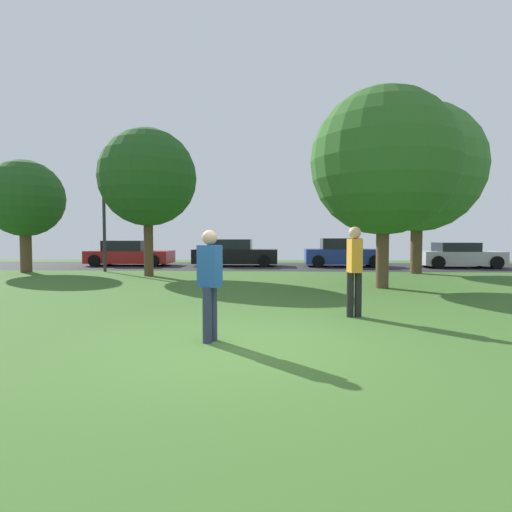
{
  "coord_description": "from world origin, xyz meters",
  "views": [
    {
      "loc": [
        0.58,
        -5.75,
        1.57
      ],
      "look_at": [
        0.0,
        3.99,
        1.12
      ],
      "focal_mm": 28.36,
      "sensor_mm": 36.0,
      "label": 1
    }
  ],
  "objects_px": {
    "oak_tree_center": "(418,168)",
    "parked_car_red": "(129,254)",
    "parked_car_black": "(235,254)",
    "maple_tree_far": "(25,199)",
    "person_thrower": "(210,280)",
    "parked_car_blue": "(343,254)",
    "person_bystander": "(354,267)",
    "oak_tree_right": "(148,178)",
    "oak_tree_left": "(384,162)",
    "parked_car_silver": "(459,256)",
    "street_lamp_post": "(104,222)"
  },
  "relations": [
    {
      "from": "oak_tree_center",
      "to": "parked_car_red",
      "type": "height_order",
      "value": "oak_tree_center"
    },
    {
      "from": "oak_tree_center",
      "to": "parked_car_black",
      "type": "xyz_separation_m",
      "value": [
        -8.38,
        4.02,
        -3.88
      ]
    },
    {
      "from": "parked_car_red",
      "to": "parked_car_black",
      "type": "xyz_separation_m",
      "value": [
        5.85,
        0.06,
        0.03
      ]
    },
    {
      "from": "maple_tree_far",
      "to": "person_thrower",
      "type": "bearing_deg",
      "value": -47.95
    },
    {
      "from": "oak_tree_center",
      "to": "parked_car_red",
      "type": "distance_m",
      "value": 15.28
    },
    {
      "from": "maple_tree_far",
      "to": "parked_car_blue",
      "type": "height_order",
      "value": "maple_tree_far"
    },
    {
      "from": "maple_tree_far",
      "to": "parked_car_black",
      "type": "bearing_deg",
      "value": 27.16
    },
    {
      "from": "parked_car_blue",
      "to": "parked_car_black",
      "type": "bearing_deg",
      "value": 179.75
    },
    {
      "from": "person_bystander",
      "to": "parked_car_blue",
      "type": "bearing_deg",
      "value": -16.33
    },
    {
      "from": "parked_car_black",
      "to": "oak_tree_right",
      "type": "bearing_deg",
      "value": -115.95
    },
    {
      "from": "oak_tree_right",
      "to": "person_thrower",
      "type": "height_order",
      "value": "oak_tree_right"
    },
    {
      "from": "oak_tree_left",
      "to": "person_thrower",
      "type": "height_order",
      "value": "oak_tree_left"
    },
    {
      "from": "parked_car_black",
      "to": "parked_car_silver",
      "type": "xyz_separation_m",
      "value": [
        11.7,
        -0.47,
        -0.06
      ]
    },
    {
      "from": "person_bystander",
      "to": "parked_car_red",
      "type": "bearing_deg",
      "value": 26.81
    },
    {
      "from": "parked_car_blue",
      "to": "person_thrower",
      "type": "bearing_deg",
      "value": -105.56
    },
    {
      "from": "oak_tree_center",
      "to": "parked_car_black",
      "type": "distance_m",
      "value": 10.07
    },
    {
      "from": "parked_car_blue",
      "to": "street_lamp_post",
      "type": "relative_size",
      "value": 0.92
    },
    {
      "from": "parked_car_silver",
      "to": "person_thrower",
      "type": "bearing_deg",
      "value": -123.62
    },
    {
      "from": "oak_tree_left",
      "to": "street_lamp_post",
      "type": "distance_m",
      "value": 12.44
    },
    {
      "from": "oak_tree_left",
      "to": "parked_car_red",
      "type": "xyz_separation_m",
      "value": [
        -11.49,
        9.18,
        -3.23
      ]
    },
    {
      "from": "maple_tree_far",
      "to": "person_bystander",
      "type": "bearing_deg",
      "value": -36.18
    },
    {
      "from": "person_bystander",
      "to": "street_lamp_post",
      "type": "distance_m",
      "value": 13.77
    },
    {
      "from": "oak_tree_left",
      "to": "parked_car_blue",
      "type": "bearing_deg",
      "value": 88.63
    },
    {
      "from": "maple_tree_far",
      "to": "person_thrower",
      "type": "relative_size",
      "value": 2.97
    },
    {
      "from": "parked_car_black",
      "to": "parked_car_silver",
      "type": "distance_m",
      "value": 11.71
    },
    {
      "from": "oak_tree_left",
      "to": "parked_car_silver",
      "type": "height_order",
      "value": "oak_tree_left"
    },
    {
      "from": "parked_car_blue",
      "to": "oak_tree_center",
      "type": "bearing_deg",
      "value": -57.69
    },
    {
      "from": "parked_car_black",
      "to": "oak_tree_center",
      "type": "bearing_deg",
      "value": -25.62
    },
    {
      "from": "maple_tree_far",
      "to": "oak_tree_left",
      "type": "bearing_deg",
      "value": -17.94
    },
    {
      "from": "parked_car_silver",
      "to": "oak_tree_center",
      "type": "bearing_deg",
      "value": -133.2
    },
    {
      "from": "oak_tree_left",
      "to": "person_thrower",
      "type": "relative_size",
      "value": 3.64
    },
    {
      "from": "oak_tree_center",
      "to": "parked_car_red",
      "type": "bearing_deg",
      "value": 164.46
    },
    {
      "from": "parked_car_red",
      "to": "parked_car_silver",
      "type": "relative_size",
      "value": 1.13
    },
    {
      "from": "parked_car_silver",
      "to": "street_lamp_post",
      "type": "height_order",
      "value": "street_lamp_post"
    },
    {
      "from": "person_bystander",
      "to": "parked_car_red",
      "type": "relative_size",
      "value": 0.39
    },
    {
      "from": "parked_car_red",
      "to": "parked_car_blue",
      "type": "distance_m",
      "value": 11.71
    },
    {
      "from": "parked_car_silver",
      "to": "street_lamp_post",
      "type": "relative_size",
      "value": 0.89
    },
    {
      "from": "street_lamp_post",
      "to": "oak_tree_right",
      "type": "bearing_deg",
      "value": -35.37
    },
    {
      "from": "oak_tree_left",
      "to": "maple_tree_far",
      "type": "distance_m",
      "value": 15.24
    },
    {
      "from": "maple_tree_far",
      "to": "parked_car_blue",
      "type": "distance_m",
      "value": 15.61
    },
    {
      "from": "person_thrower",
      "to": "parked_car_silver",
      "type": "distance_m",
      "value": 18.58
    },
    {
      "from": "oak_tree_right",
      "to": "person_bystander",
      "type": "xyz_separation_m",
      "value": [
        6.78,
        -8.05,
        -2.96
      ]
    },
    {
      "from": "person_thrower",
      "to": "parked_car_blue",
      "type": "distance_m",
      "value": 16.52
    },
    {
      "from": "oak_tree_left",
      "to": "street_lamp_post",
      "type": "height_order",
      "value": "oak_tree_left"
    },
    {
      "from": "oak_tree_right",
      "to": "parked_car_black",
      "type": "relative_size",
      "value": 1.3
    },
    {
      "from": "oak_tree_left",
      "to": "oak_tree_center",
      "type": "bearing_deg",
      "value": 62.27
    },
    {
      "from": "maple_tree_far",
      "to": "parked_car_silver",
      "type": "xyz_separation_m",
      "value": [
        20.56,
        4.07,
        -2.67
      ]
    },
    {
      "from": "parked_car_red",
      "to": "parked_car_blue",
      "type": "bearing_deg",
      "value": 0.18
    },
    {
      "from": "person_thrower",
      "to": "parked_car_silver",
      "type": "relative_size",
      "value": 0.42
    },
    {
      "from": "oak_tree_center",
      "to": "person_thrower",
      "type": "bearing_deg",
      "value": -120.26
    }
  ]
}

